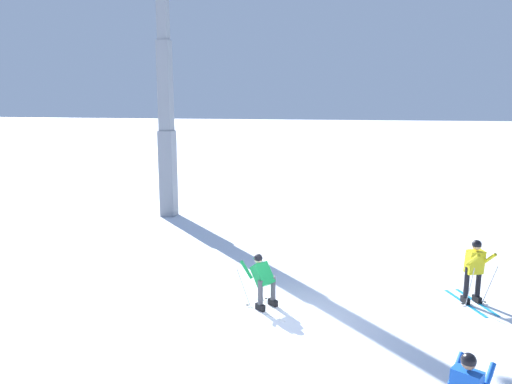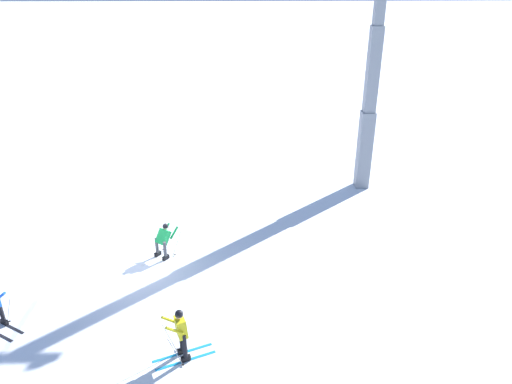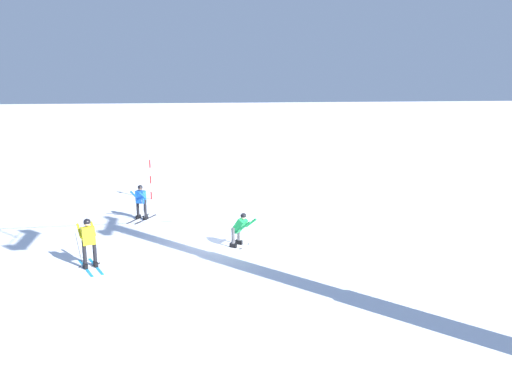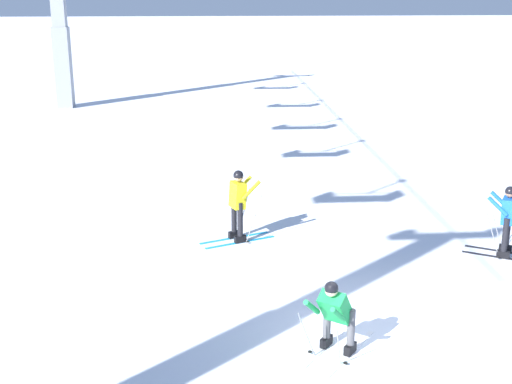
% 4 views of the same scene
% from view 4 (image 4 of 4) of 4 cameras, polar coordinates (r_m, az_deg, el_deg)
% --- Properties ---
extents(ground_plane, '(260.00, 260.00, 0.00)m').
position_cam_4_polar(ground_plane, '(12.19, 10.57, -11.81)').
color(ground_plane, white).
extents(skier_carving_main, '(1.70, 1.49, 1.49)m').
position_cam_4_polar(skier_carving_main, '(11.16, 6.66, -10.00)').
color(skier_carving_main, white).
rests_on(skier_carving_main, ground_plane).
extents(lift_tower_far, '(0.75, 2.52, 12.29)m').
position_cam_4_polar(lift_tower_far, '(34.88, -16.35, 15.17)').
color(lift_tower_far, gray).
rests_on(lift_tower_far, ground_plane).
extents(skier_distant_uphill, '(1.31, 1.77, 1.63)m').
position_cam_4_polar(skier_distant_uphill, '(15.99, 20.40, -1.93)').
color(skier_distant_uphill, black).
rests_on(skier_distant_uphill, ground_plane).
extents(skier_distant_downhill, '(1.09, 1.82, 1.75)m').
position_cam_4_polar(skier_distant_downhill, '(15.85, -1.51, -0.69)').
color(skier_distant_downhill, '#198CCC').
rests_on(skier_distant_downhill, ground_plane).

